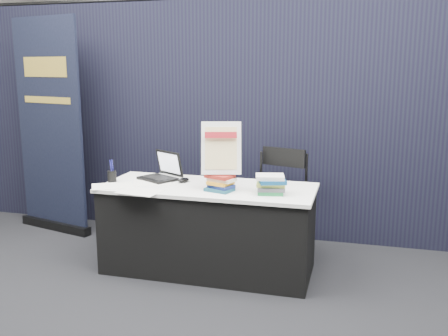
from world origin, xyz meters
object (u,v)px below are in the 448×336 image
Objects in this scene: display_table at (208,228)px; pullup_banner at (51,139)px; book_stack_tall at (220,183)px; book_stack_short at (271,184)px; info_sign at (221,149)px; stacking_chair at (280,199)px; laptop at (159,172)px.

pullup_banner reaches higher than display_table.
book_stack_tall is 0.95× the size of book_stack_short.
pullup_banner is at bearing 145.22° from info_sign.
stacking_chair is at bearing 41.01° from display_table.
laptop is 0.18× the size of pullup_banner.
stacking_chair is at bearing 10.77° from pullup_banner.
info_sign is 0.20× the size of pullup_banner.
book_stack_short is at bearing 1.48° from book_stack_tall.
book_stack_short is 0.65m from stacking_chair.
pullup_banner is (-1.93, 0.62, 0.62)m from display_table.
info_sign is at bearing -4.92° from pullup_banner.
display_table is 0.80× the size of pullup_banner.
book_stack_tall is at bearing 6.21° from laptop.
info_sign is (-0.42, 0.02, 0.27)m from book_stack_short.
stacking_chair is (-0.02, 0.59, -0.27)m from book_stack_short.
book_stack_short is at bearing -2.30° from pullup_banner.
book_stack_tall is 0.54× the size of info_sign.
pullup_banner is at bearing 160.05° from book_stack_tall.
display_table is 4.10× the size of info_sign.
pullup_banner is 2.52m from stacking_chair.
laptop is 1.51m from pullup_banner.
display_table is at bearing 129.63° from info_sign.
book_stack_tall is (0.14, -0.13, 0.44)m from display_table.
stacking_chair is (1.05, 0.32, -0.25)m from laptop.
book_stack_short is at bearing 15.40° from laptop.
pullup_banner is (-2.49, 0.74, 0.17)m from book_stack_short.
laptop is 1.60× the size of book_stack_short.
book_stack_short is at bearing -18.30° from info_sign.
info_sign is at bearing 90.00° from book_stack_tall.
laptop is 0.40× the size of stacking_chair.
info_sign is 0.88m from stacking_chair.
pullup_banner is at bearing 163.41° from book_stack_short.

